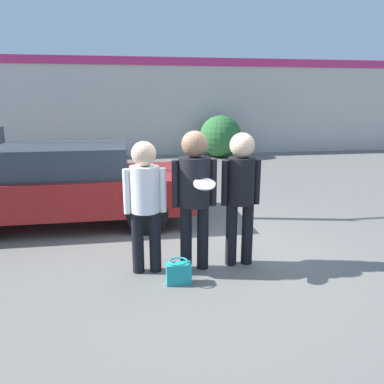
{
  "coord_description": "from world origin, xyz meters",
  "views": [
    {
      "loc": [
        -1.07,
        -4.79,
        2.18
      ],
      "look_at": [
        -0.3,
        -0.1,
        0.99
      ],
      "focal_mm": 35.0,
      "sensor_mm": 36.0,
      "label": 1
    }
  ],
  "objects": [
    {
      "name": "storefront_building",
      "position": [
        0.0,
        10.08,
        1.88
      ],
      "size": [
        24.0,
        0.22,
        3.7
      ],
      "color": "beige",
      "rests_on": "ground"
    },
    {
      "name": "handbag",
      "position": [
        -0.56,
        -0.68,
        0.14
      ],
      "size": [
        0.3,
        0.23,
        0.3
      ],
      "color": "teal",
      "rests_on": "ground"
    },
    {
      "name": "person_left",
      "position": [
        -0.92,
        -0.28,
        1.01
      ],
      "size": [
        0.53,
        0.36,
        1.69
      ],
      "color": "black",
      "rests_on": "ground"
    },
    {
      "name": "person_right",
      "position": [
        0.32,
        -0.24,
        1.06
      ],
      "size": [
        0.52,
        0.35,
        1.77
      ],
      "color": "black",
      "rests_on": "ground"
    },
    {
      "name": "person_middle_with_frisbee",
      "position": [
        -0.3,
        -0.3,
        1.1
      ],
      "size": [
        0.57,
        0.6,
        1.81
      ],
      "color": "black",
      "rests_on": "ground"
    },
    {
      "name": "shrub",
      "position": [
        2.3,
        9.1,
        0.79
      ],
      "size": [
        1.58,
        1.58,
        1.58
      ],
      "color": "#2D6B33",
      "rests_on": "ground"
    },
    {
      "name": "parked_car_near",
      "position": [
        -2.18,
        1.99,
        0.72
      ],
      "size": [
        4.24,
        1.95,
        1.4
      ],
      "color": "maroon",
      "rests_on": "ground"
    },
    {
      "name": "ground_plane",
      "position": [
        0.0,
        0.0,
        0.0
      ],
      "size": [
        56.0,
        56.0,
        0.0
      ],
      "primitive_type": "plane",
      "color": "#66635E"
    }
  ]
}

